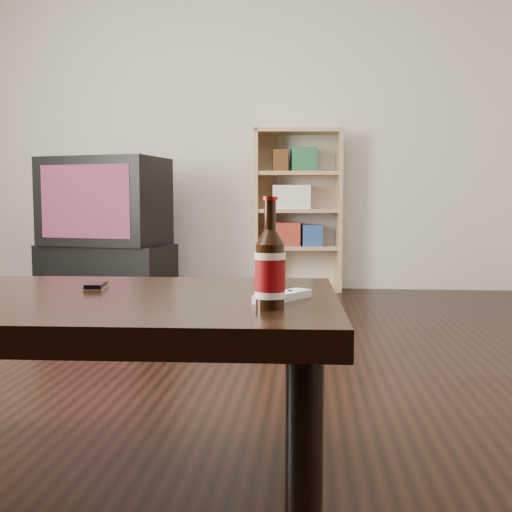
# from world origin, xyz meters

# --- Properties ---
(floor) EXTENTS (5.00, 6.00, 0.01)m
(floor) POSITION_xyz_m (0.00, 0.00, -0.01)
(floor) COLOR black
(floor) RESTS_ON ground
(wall_back) EXTENTS (5.00, 0.02, 2.70)m
(wall_back) POSITION_xyz_m (0.00, 3.01, 1.35)
(wall_back) COLOR beige
(wall_back) RESTS_ON ground
(tv_stand) EXTENTS (1.05, 0.68, 0.39)m
(tv_stand) POSITION_xyz_m (-0.90, 2.46, 0.19)
(tv_stand) COLOR black
(tv_stand) RESTS_ON floor
(tv) EXTENTS (0.96, 0.71, 0.65)m
(tv) POSITION_xyz_m (-0.90, 2.46, 0.71)
(tv) COLOR black
(tv) RESTS_ON tv_stand
(bookshelf) EXTENTS (0.72, 0.38, 1.28)m
(bookshelf) POSITION_xyz_m (0.52, 2.91, 0.67)
(bookshelf) COLOR tan
(bookshelf) RESTS_ON floor
(coffee_table) EXTENTS (1.29, 0.78, 0.47)m
(coffee_table) POSITION_xyz_m (0.06, -0.53, 0.41)
(coffee_table) COLOR black
(coffee_table) RESTS_ON floor
(beer_bottle) EXTENTS (0.08, 0.08, 0.24)m
(beer_bottle) POSITION_xyz_m (0.54, -0.67, 0.56)
(beer_bottle) COLOR black
(beer_bottle) RESTS_ON coffee_table
(phone) EXTENTS (0.06, 0.10, 0.02)m
(phone) POSITION_xyz_m (0.07, -0.42, 0.48)
(phone) COLOR #B0B0B2
(phone) RESTS_ON coffee_table
(remote) EXTENTS (0.13, 0.16, 0.02)m
(remote) POSITION_xyz_m (0.57, -0.56, 0.48)
(remote) COLOR silver
(remote) RESTS_ON coffee_table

